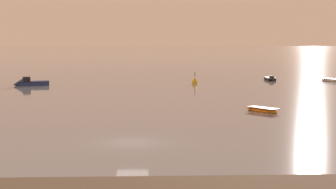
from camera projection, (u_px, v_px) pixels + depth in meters
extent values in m
plane|color=gray|center=(132.00, 143.00, 42.38)|extent=(800.00, 800.00, 0.00)
cube|color=black|center=(270.00, 79.00, 102.35)|extent=(1.54, 3.54, 0.69)
cone|color=black|center=(272.00, 80.00, 100.53)|extent=(1.41, 1.13, 1.38)
cube|color=silver|center=(270.00, 78.00, 102.28)|extent=(1.57, 3.62, 0.08)
cube|color=silver|center=(271.00, 77.00, 101.75)|extent=(0.47, 0.32, 0.38)
cube|color=black|center=(268.00, 78.00, 104.03)|extent=(0.28, 0.22, 0.49)
ellipsoid|color=orange|center=(262.00, 110.00, 59.77)|extent=(3.61, 4.01, 0.64)
cube|color=brown|center=(262.00, 108.00, 59.74)|extent=(3.38, 3.74, 0.08)
cube|color=brown|center=(262.00, 109.00, 59.75)|extent=(1.13, 0.98, 0.06)
cube|color=navy|center=(34.00, 84.00, 91.28)|extent=(5.32, 3.40, 0.97)
cone|color=navy|center=(18.00, 84.00, 90.43)|extent=(2.04, 2.31, 1.95)
cube|color=black|center=(33.00, 82.00, 91.22)|extent=(5.44, 3.48, 0.11)
cube|color=black|center=(26.00, 79.00, 90.80)|extent=(1.58, 1.82, 0.75)
cube|color=#384751|center=(23.00, 79.00, 90.60)|extent=(0.69, 1.49, 0.60)
cube|color=black|center=(48.00, 83.00, 92.05)|extent=(0.40, 0.46, 0.69)
ellipsoid|color=white|center=(333.00, 81.00, 99.22)|extent=(4.42, 4.24, 0.72)
cube|color=brown|center=(334.00, 79.00, 99.19)|extent=(4.13, 3.97, 0.10)
cube|color=brown|center=(334.00, 80.00, 99.20)|extent=(1.16, 1.23, 0.07)
cylinder|color=gold|center=(195.00, 83.00, 94.43)|extent=(0.90, 0.90, 0.70)
cone|color=gold|center=(195.00, 79.00, 94.35)|extent=(0.72, 0.72, 0.70)
cylinder|color=black|center=(195.00, 74.00, 94.26)|extent=(0.10, 0.10, 0.90)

